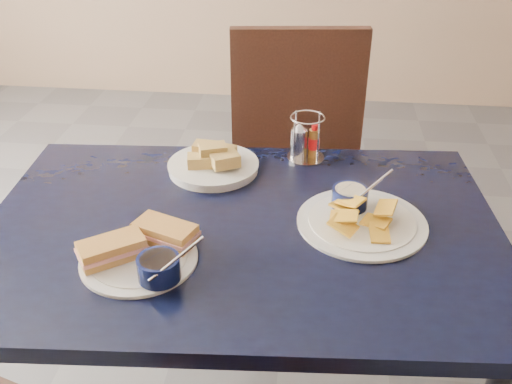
# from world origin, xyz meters

# --- Properties ---
(ground) EXTENTS (6.00, 6.00, 0.00)m
(ground) POSITION_xyz_m (0.00, 0.00, 0.00)
(ground) COLOR #525257
(ground) RESTS_ON ground
(dining_table) EXTENTS (1.31, 0.93, 0.75)m
(dining_table) POSITION_xyz_m (-0.08, -0.25, 0.69)
(dining_table) COLOR black
(dining_table) RESTS_ON ground
(chair_far) EXTENTS (0.53, 0.51, 1.02)m
(chair_far) POSITION_xyz_m (0.03, 0.45, 0.58)
(chair_far) COLOR black
(chair_far) RESTS_ON ground
(sandwich_plate) EXTENTS (0.30, 0.26, 0.12)m
(sandwich_plate) POSITION_xyz_m (-0.28, -0.41, 0.78)
(sandwich_plate) COLOR white
(sandwich_plate) RESTS_ON dining_table
(plantain_plate) EXTENTS (0.32, 0.32, 0.12)m
(plantain_plate) POSITION_xyz_m (0.20, -0.19, 0.77)
(plantain_plate) COLOR white
(plantain_plate) RESTS_ON dining_table
(bread_basket) EXTENTS (0.25, 0.25, 0.08)m
(bread_basket) POSITION_xyz_m (-0.20, 0.01, 0.77)
(bread_basket) COLOR white
(bread_basket) RESTS_ON dining_table
(condiment_caddy) EXTENTS (0.11, 0.11, 0.14)m
(condiment_caddy) POSITION_xyz_m (0.05, 0.12, 0.81)
(condiment_caddy) COLOR silver
(condiment_caddy) RESTS_ON dining_table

